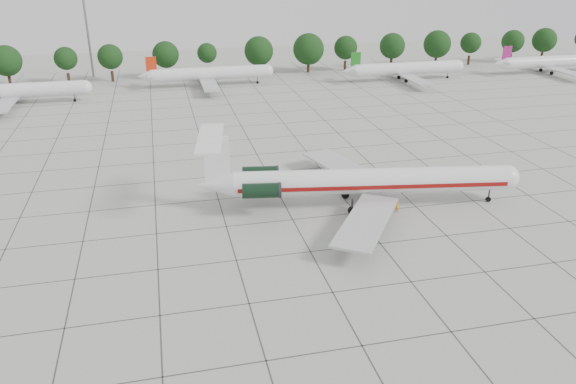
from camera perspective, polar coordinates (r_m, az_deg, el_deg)
name	(u,v)px	position (r m, az deg, el deg)	size (l,w,h in m)	color
ground	(293,220)	(67.37, 0.49, -2.83)	(260.00, 260.00, 0.00)	#A4A49D
apron_joints	(268,175)	(80.77, -2.03, 1.76)	(170.00, 170.00, 0.02)	#383838
main_airliner	(354,181)	(70.11, 6.74, 1.11)	(40.44, 31.58, 9.54)	silver
ground_crew	(397,207)	(70.15, 11.00, -1.46)	(0.58, 0.38, 1.59)	orange
bg_airliner_b	(15,91)	(130.78, -25.99, 9.21)	(28.24, 27.20, 7.40)	silver
bg_airliner_c	(210,74)	(136.37, -7.96, 11.81)	(28.24, 27.20, 7.40)	silver
bg_airliner_d	(406,69)	(144.08, 11.92, 12.16)	(28.24, 27.20, 7.40)	silver
bg_airliner_e	(551,62)	(165.15, 25.12, 11.89)	(28.24, 27.20, 7.40)	silver
tree_line	(166,55)	(145.69, -12.32, 13.47)	(249.86, 8.44, 10.22)	#332114
floodlight_mast	(86,18)	(152.30, -19.86, 16.25)	(1.60, 1.60, 25.45)	slate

